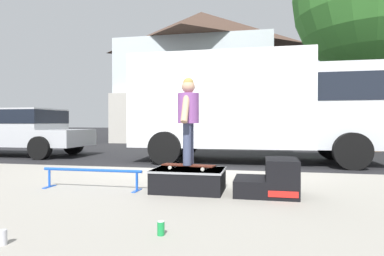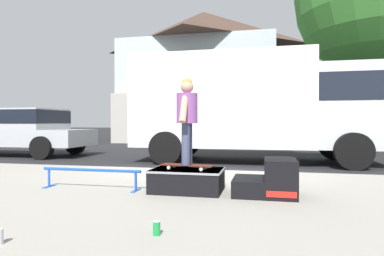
{
  "view_description": "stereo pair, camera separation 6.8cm",
  "coord_description": "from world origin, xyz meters",
  "px_view_note": "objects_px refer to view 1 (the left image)",
  "views": [
    {
      "loc": [
        1.73,
        -7.54,
        1.12
      ],
      "look_at": [
        0.36,
        -1.02,
        1.03
      ],
      "focal_mm": 30.95,
      "sensor_mm": 36.0,
      "label": 1
    },
    {
      "loc": [
        1.79,
        -7.53,
        1.12
      ],
      "look_at": [
        0.36,
        -1.02,
        1.03
      ],
      "focal_mm": 30.95,
      "sensor_mm": 36.0,
      "label": 2
    }
  ],
  "objects_px": {
    "skateboard": "(188,165)",
    "soda_can": "(3,237)",
    "skate_box": "(189,179)",
    "box_truck": "(255,103)",
    "skater_kid": "(188,114)",
    "grind_rail": "(92,174)",
    "pickup_truck_silver": "(12,130)",
    "kicker_ramp": "(272,180)",
    "soda_can_b": "(161,228)"
  },
  "relations": [
    {
      "from": "skateboard",
      "to": "soda_can",
      "type": "bearing_deg",
      "value": -113.94
    },
    {
      "from": "skate_box",
      "to": "box_truck",
      "type": "bearing_deg",
      "value": 80.15
    },
    {
      "from": "skateboard",
      "to": "skater_kid",
      "type": "height_order",
      "value": "skater_kid"
    },
    {
      "from": "grind_rail",
      "to": "pickup_truck_silver",
      "type": "height_order",
      "value": "pickup_truck_silver"
    },
    {
      "from": "skateboard",
      "to": "box_truck",
      "type": "bearing_deg",
      "value": 80.3
    },
    {
      "from": "kicker_ramp",
      "to": "grind_rail",
      "type": "relative_size",
      "value": 0.53
    },
    {
      "from": "skateboard",
      "to": "pickup_truck_silver",
      "type": "xyz_separation_m",
      "value": [
        -7.37,
        5.21,
        0.39
      ]
    },
    {
      "from": "skate_box",
      "to": "kicker_ramp",
      "type": "relative_size",
      "value": 1.21
    },
    {
      "from": "soda_can_b",
      "to": "box_truck",
      "type": "height_order",
      "value": "box_truck"
    },
    {
      "from": "skate_box",
      "to": "skateboard",
      "type": "bearing_deg",
      "value": -82.0
    },
    {
      "from": "grind_rail",
      "to": "pickup_truck_silver",
      "type": "bearing_deg",
      "value": 138.04
    },
    {
      "from": "soda_can",
      "to": "skate_box",
      "type": "bearing_deg",
      "value": 66.59
    },
    {
      "from": "grind_rail",
      "to": "soda_can_b",
      "type": "distance_m",
      "value": 2.43
    },
    {
      "from": "skater_kid",
      "to": "pickup_truck_silver",
      "type": "height_order",
      "value": "skater_kid"
    },
    {
      "from": "grind_rail",
      "to": "skate_box",
      "type": "bearing_deg",
      "value": 5.07
    },
    {
      "from": "skater_kid",
      "to": "soda_can",
      "type": "height_order",
      "value": "skater_kid"
    },
    {
      "from": "grind_rail",
      "to": "box_truck",
      "type": "bearing_deg",
      "value": 65.44
    },
    {
      "from": "grind_rail",
      "to": "skateboard",
      "type": "distance_m",
      "value": 1.5
    },
    {
      "from": "soda_can_b",
      "to": "kicker_ramp",
      "type": "bearing_deg",
      "value": 61.86
    },
    {
      "from": "skater_kid",
      "to": "box_truck",
      "type": "distance_m",
      "value": 5.15
    },
    {
      "from": "skateboard",
      "to": "soda_can",
      "type": "xyz_separation_m",
      "value": [
        -1.05,
        -2.35,
        -0.32
      ]
    },
    {
      "from": "skateboard",
      "to": "skater_kid",
      "type": "bearing_deg",
      "value": -75.96
    },
    {
      "from": "skateboard",
      "to": "box_truck",
      "type": "xyz_separation_m",
      "value": [
        0.86,
        5.06,
        1.19
      ]
    },
    {
      "from": "skater_kid",
      "to": "soda_can",
      "type": "xyz_separation_m",
      "value": [
        -1.05,
        -2.35,
        -1.08
      ]
    },
    {
      "from": "soda_can",
      "to": "pickup_truck_silver",
      "type": "height_order",
      "value": "pickup_truck_silver"
    },
    {
      "from": "skater_kid",
      "to": "soda_can_b",
      "type": "relative_size",
      "value": 10.04
    },
    {
      "from": "grind_rail",
      "to": "kicker_ramp",
      "type": "bearing_deg",
      "value": 2.81
    },
    {
      "from": "skater_kid",
      "to": "box_truck",
      "type": "height_order",
      "value": "box_truck"
    },
    {
      "from": "pickup_truck_silver",
      "to": "soda_can_b",
      "type": "bearing_deg",
      "value": -43.18
    },
    {
      "from": "skateboard",
      "to": "soda_can_b",
      "type": "height_order",
      "value": "skateboard"
    },
    {
      "from": "skater_kid",
      "to": "pickup_truck_silver",
      "type": "xyz_separation_m",
      "value": [
        -7.37,
        5.21,
        -0.37
      ]
    },
    {
      "from": "skate_box",
      "to": "soda_can_b",
      "type": "bearing_deg",
      "value": -85.03
    },
    {
      "from": "skater_kid",
      "to": "box_truck",
      "type": "bearing_deg",
      "value": 80.3
    },
    {
      "from": "soda_can_b",
      "to": "pickup_truck_silver",
      "type": "height_order",
      "value": "pickup_truck_silver"
    },
    {
      "from": "grind_rail",
      "to": "soda_can",
      "type": "xyz_separation_m",
      "value": [
        0.44,
        -2.27,
        -0.17
      ]
    },
    {
      "from": "soda_can_b",
      "to": "skater_kid",
      "type": "bearing_deg",
      "value": 94.9
    },
    {
      "from": "kicker_ramp",
      "to": "soda_can",
      "type": "distance_m",
      "value": 3.28
    },
    {
      "from": "kicker_ramp",
      "to": "box_truck",
      "type": "bearing_deg",
      "value": 93.61
    },
    {
      "from": "pickup_truck_silver",
      "to": "soda_can",
      "type": "bearing_deg",
      "value": -50.07
    },
    {
      "from": "skate_box",
      "to": "soda_can_b",
      "type": "height_order",
      "value": "skate_box"
    },
    {
      "from": "kicker_ramp",
      "to": "pickup_truck_silver",
      "type": "relative_size",
      "value": 0.15
    },
    {
      "from": "skater_kid",
      "to": "pickup_truck_silver",
      "type": "bearing_deg",
      "value": 144.78
    },
    {
      "from": "skate_box",
      "to": "skater_kid",
      "type": "bearing_deg",
      "value": -82.0
    },
    {
      "from": "grind_rail",
      "to": "soda_can",
      "type": "distance_m",
      "value": 2.32
    },
    {
      "from": "soda_can_b",
      "to": "grind_rail",
      "type": "bearing_deg",
      "value": 132.8
    },
    {
      "from": "skate_box",
      "to": "soda_can",
      "type": "relative_size",
      "value": 8.26
    },
    {
      "from": "skater_kid",
      "to": "soda_can_b",
      "type": "bearing_deg",
      "value": -85.1
    },
    {
      "from": "soda_can",
      "to": "box_truck",
      "type": "bearing_deg",
      "value": 75.55
    },
    {
      "from": "kicker_ramp",
      "to": "soda_can_b",
      "type": "bearing_deg",
      "value": -118.14
    },
    {
      "from": "kicker_ramp",
      "to": "soda_can_b",
      "type": "relative_size",
      "value": 6.83
    }
  ]
}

